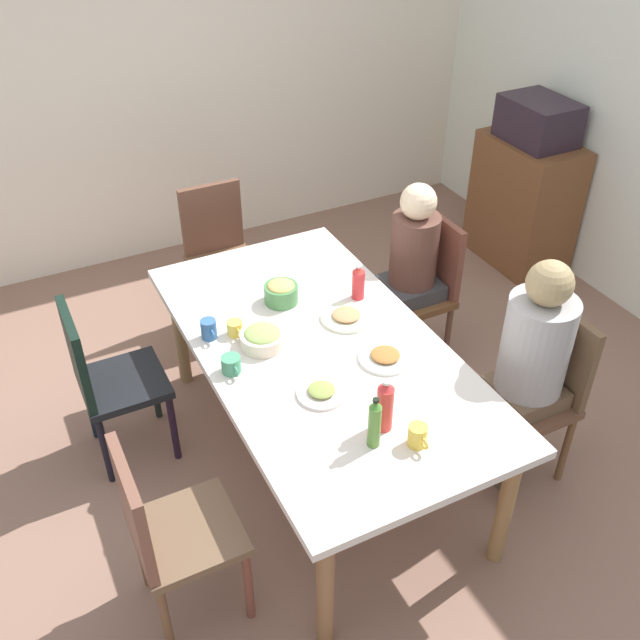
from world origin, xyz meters
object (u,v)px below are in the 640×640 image
object	(u,v)px
person_3	(411,262)
bowl_0	(263,338)
cup_3	(209,329)
microwave	(538,121)
chair_4	(166,529)
plate_1	(321,392)
side_cabinet	(523,202)
bottle_0	(358,282)
cup_2	(231,365)
bottle_1	(374,423)
bowl_1	(281,292)
plate_0	(346,317)
bottle_2	(385,406)
person_1	(532,356)
cup_0	(418,436)
chair_0	(105,377)
chair_1	(539,386)
chair_3	(423,283)
cup_1	(235,328)
dining_table	(320,358)
plate_2	(385,357)
chair_2	(220,250)

from	to	relation	value
person_3	bowl_0	world-z (taller)	person_3
cup_3	microwave	distance (m)	2.74
chair_4	plate_1	world-z (taller)	chair_4
person_3	side_cabinet	size ratio (longest dim) A/B	1.27
bowl_0	bottle_0	distance (m)	0.60
bowl_0	cup_3	bearing A→B (deg)	-129.35
person_3	cup_2	world-z (taller)	person_3
bottle_0	bottle_1	distance (m)	1.01
cup_3	cup_2	bearing A→B (deg)	0.90
bowl_1	plate_1	bearing A→B (deg)	-10.61
plate_0	bottle_2	xyz separation A→B (m)	(0.71, -0.22, 0.10)
bowl_0	cup_2	world-z (taller)	bowl_0
person_1	bowl_1	xyz separation A→B (m)	(-0.90, -0.83, 0.05)
cup_0	bottle_1	bearing A→B (deg)	-117.35
bottle_0	bottle_2	bearing A→B (deg)	-22.76
chair_0	microwave	size ratio (longest dim) A/B	1.88
bottle_1	side_cabinet	distance (m)	2.89
bowl_1	plate_0	bearing A→B (deg)	38.37
bowl_1	chair_4	bearing A→B (deg)	-44.77
chair_1	chair_3	world-z (taller)	same
chair_1	cup_1	distance (m)	1.45
chair_0	bottle_2	bearing A→B (deg)	39.92
cup_0	bowl_0	bearing A→B (deg)	-161.07
dining_table	bottle_0	bearing A→B (deg)	127.74
side_cabinet	bottle_0	bearing A→B (deg)	-64.83
chair_0	chair_4	xyz separation A→B (m)	(0.99, 0.00, 0.00)
plate_2	chair_2	bearing A→B (deg)	-172.14
cup_2	microwave	bearing A→B (deg)	113.16
dining_table	cup_0	bearing A→B (deg)	4.80
cup_1	chair_0	bearing A→B (deg)	-111.74
person_1	cup_0	size ratio (longest dim) A/B	10.96
chair_1	cup_0	world-z (taller)	chair_1
chair_3	cup_2	size ratio (longest dim) A/B	7.34
chair_0	bottle_0	size ratio (longest dim) A/B	4.67
chair_4	cup_1	xyz separation A→B (m)	(-0.75, 0.59, 0.25)
chair_4	plate_0	size ratio (longest dim) A/B	3.65
person_1	bottle_1	world-z (taller)	person_1
chair_0	microwave	world-z (taller)	microwave
plate_2	cup_0	xyz separation A→B (m)	(0.50, -0.16, 0.03)
chair_1	cup_0	distance (m)	0.91
chair_1	microwave	size ratio (longest dim) A/B	1.88
cup_0	bottle_2	world-z (taller)	bottle_2
chair_0	chair_4	bearing A→B (deg)	0.00
chair_0	microwave	bearing A→B (deg)	101.55
chair_2	person_3	xyz separation A→B (m)	(0.88, 0.81, 0.17)
bowl_0	cup_3	xyz separation A→B (m)	(-0.16, -0.20, 0.01)
person_1	chair_3	world-z (taller)	person_1
chair_4	bottle_0	distance (m)	1.50
cup_1	cup_3	world-z (taller)	cup_3
plate_0	cup_0	xyz separation A→B (m)	(0.85, -0.15, 0.03)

